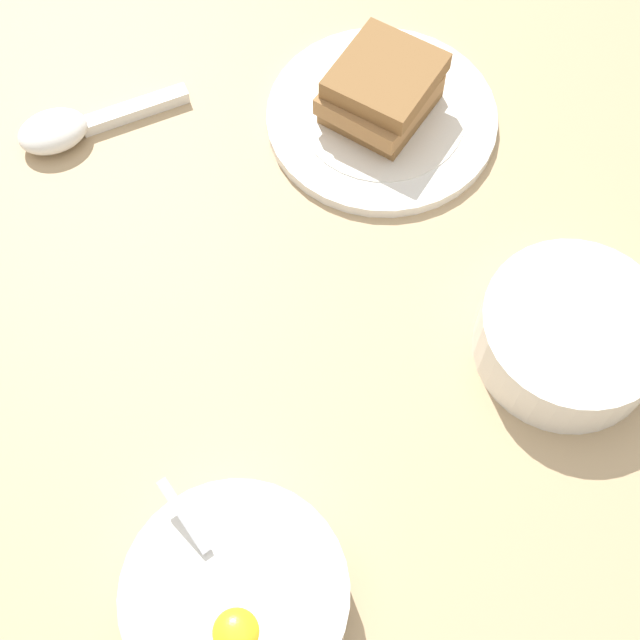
# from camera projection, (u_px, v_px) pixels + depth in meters

# --- Properties ---
(ground_plane) EXTENTS (3.00, 3.00, 0.00)m
(ground_plane) POSITION_uv_depth(u_px,v_px,m) (248.00, 312.00, 0.71)
(ground_plane) COLOR tan
(egg_bowl) EXTENTS (0.15, 0.15, 0.08)m
(egg_bowl) POSITION_uv_depth(u_px,v_px,m) (237.00, 598.00, 0.58)
(egg_bowl) COLOR white
(egg_bowl) RESTS_ON ground_plane
(toast_plate) EXTENTS (0.20, 0.20, 0.01)m
(toast_plate) POSITION_uv_depth(u_px,v_px,m) (382.00, 118.00, 0.79)
(toast_plate) COLOR white
(toast_plate) RESTS_ON ground_plane
(toast_sandwich) EXTENTS (0.12, 0.12, 0.05)m
(toast_sandwich) POSITION_uv_depth(u_px,v_px,m) (382.00, 91.00, 0.76)
(toast_sandwich) COLOR brown
(toast_sandwich) RESTS_ON toast_plate
(soup_spoon) EXTENTS (0.16, 0.05, 0.03)m
(soup_spoon) POSITION_uv_depth(u_px,v_px,m) (69.00, 127.00, 0.77)
(soup_spoon) COLOR white
(soup_spoon) RESTS_ON ground_plane
(congee_bowl) EXTENTS (0.14, 0.14, 0.05)m
(congee_bowl) POSITION_uv_depth(u_px,v_px,m) (571.00, 334.00, 0.67)
(congee_bowl) COLOR white
(congee_bowl) RESTS_ON ground_plane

